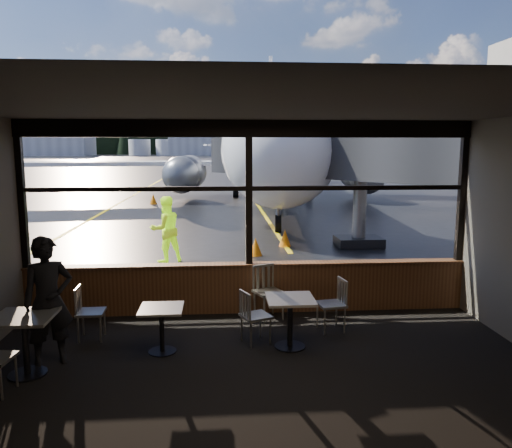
{
  "coord_description": "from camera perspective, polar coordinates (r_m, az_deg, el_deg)",
  "views": [
    {
      "loc": [
        -0.53,
        -8.88,
        3.03
      ],
      "look_at": [
        0.2,
        1.0,
        1.5
      ],
      "focal_mm": 35.0,
      "sensor_mm": 36.0,
      "label": 1
    }
  ],
  "objects": [
    {
      "name": "chair_mid_w",
      "position": [
        8.42,
        -18.33,
        -9.61
      ],
      "size": [
        0.49,
        0.49,
        0.87
      ],
      "primitive_type": null,
      "rotation": [
        0.0,
        0.0,
        -1.53
      ],
      "color": "#B1ACA0",
      "rests_on": "carpet_floor"
    },
    {
      "name": "chair_near_e",
      "position": [
        8.45,
        8.57,
        -9.13
      ],
      "size": [
        0.56,
        0.56,
        0.89
      ],
      "primitive_type": null,
      "rotation": [
        0.0,
        0.0,
        1.73
      ],
      "color": "beige",
      "rests_on": "carpet_floor"
    },
    {
      "name": "hangar_left",
      "position": [
        201.27,
        -24.72,
        8.67
      ],
      "size": [
        45.0,
        18.0,
        11.0
      ],
      "primitive_type": null,
      "color": "silver",
      "rests_on": "ground_plane"
    },
    {
      "name": "window_transom",
      "position": [
        8.93,
        -0.82,
        4.09
      ],
      "size": [
        8.0,
        0.1,
        0.08
      ],
      "primitive_type": "cube",
      "color": "black",
      "rests_on": "ground"
    },
    {
      "name": "mullion_right",
      "position": [
        9.98,
        22.49,
        3.34
      ],
      "size": [
        0.12,
        0.12,
        2.6
      ],
      "primitive_type": "cube",
      "color": "black",
      "rests_on": "ground"
    },
    {
      "name": "jet_bridge",
      "position": [
        14.99,
        11.83,
        5.47
      ],
      "size": [
        8.31,
        10.16,
        4.43
      ],
      "primitive_type": null,
      "color": "#2A2A2C",
      "rests_on": "ground_plane"
    },
    {
      "name": "passenger",
      "position": [
        7.58,
        -22.65,
        -8.14
      ],
      "size": [
        0.79,
        0.69,
        1.83
      ],
      "primitive_type": "imported",
      "rotation": [
        0.0,
        0.0,
        0.46
      ],
      "color": "black",
      "rests_on": "carpet_floor"
    },
    {
      "name": "window_sill",
      "position": [
        9.26,
        -0.79,
        -7.39
      ],
      "size": [
        8.0,
        0.28,
        0.9
      ],
      "primitive_type": "cube",
      "color": "#522E19",
      "rests_on": "ground"
    },
    {
      "name": "cone_extra",
      "position": [
        14.06,
        -0.04,
        -2.61
      ],
      "size": [
        0.37,
        0.37,
        0.51
      ],
      "primitive_type": "cone",
      "color": "#D36506",
      "rests_on": "ground_plane"
    },
    {
      "name": "carpet_floor",
      "position": [
        6.63,
        0.86,
        -18.29
      ],
      "size": [
        8.0,
        6.0,
        0.01
      ],
      "primitive_type": "cube",
      "color": "black",
      "rests_on": "ground"
    },
    {
      "name": "fuel_tank_c",
      "position": [
        191.12,
        -7.15,
        8.68
      ],
      "size": [
        8.0,
        8.0,
        6.0
      ],
      "primitive_type": "cylinder",
      "color": "silver",
      "rests_on": "ground_plane"
    },
    {
      "name": "wall_back",
      "position": [
        3.2,
        5.86,
        -14.81
      ],
      "size": [
        8.0,
        0.04,
        3.5
      ],
      "primitive_type": "cube",
      "color": "#544D43",
      "rests_on": "ground"
    },
    {
      "name": "ground_plane",
      "position": [
        128.92,
        -4.03,
        7.39
      ],
      "size": [
        520.0,
        520.0,
        0.0
      ],
      "primitive_type": "plane",
      "color": "black",
      "rests_on": "ground"
    },
    {
      "name": "cafe_table_mid",
      "position": [
        7.67,
        -10.71,
        -11.84
      ],
      "size": [
        0.63,
        0.63,
        0.69
      ],
      "primitive_type": null,
      "color": "gray",
      "rests_on": "carpet_floor"
    },
    {
      "name": "mullion_left",
      "position": [
        9.56,
        -25.22,
        2.96
      ],
      "size": [
        0.12,
        0.12,
        2.6
      ],
      "primitive_type": "cube",
      "color": "black",
      "rests_on": "ground"
    },
    {
      "name": "treeline",
      "position": [
        218.9,
        -4.15,
        9.51
      ],
      "size": [
        360.0,
        3.0,
        12.0
      ],
      "primitive_type": "cube",
      "color": "black",
      "rests_on": "ground_plane"
    },
    {
      "name": "mullion_centre",
      "position": [
        8.94,
        -0.82,
        3.45
      ],
      "size": [
        0.12,
        0.12,
        2.6
      ],
      "primitive_type": "cube",
      "color": "black",
      "rests_on": "ground"
    },
    {
      "name": "window_header",
      "position": [
        8.91,
        -0.83,
        10.84
      ],
      "size": [
        8.0,
        0.18,
        0.3
      ],
      "primitive_type": "cube",
      "color": "black",
      "rests_on": "ground"
    },
    {
      "name": "ground_crew",
      "position": [
        13.45,
        -10.3,
        -0.58
      ],
      "size": [
        1.07,
        1.0,
        1.75
      ],
      "primitive_type": "imported",
      "rotation": [
        0.0,
        0.0,
        3.65
      ],
      "color": "#BFF219",
      "rests_on": "ground_plane"
    },
    {
      "name": "cone_nose",
      "position": [
        15.4,
        3.33,
        -1.6
      ],
      "size": [
        0.38,
        0.38,
        0.52
      ],
      "primitive_type": "cone",
      "color": "#FF5808",
      "rests_on": "ground_plane"
    },
    {
      "name": "cone_wing",
      "position": [
        27.41,
        -11.66,
        2.81
      ],
      "size": [
        0.4,
        0.4,
        0.55
      ],
      "primitive_type": "cone",
      "color": "#EE5E07",
      "rests_on": "ground_plane"
    },
    {
      "name": "hangar_right",
      "position": [
        196.46,
        13.9,
        9.37
      ],
      "size": [
        50.0,
        20.0,
        12.0
      ],
      "primitive_type": null,
      "color": "silver",
      "rests_on": "ground_plane"
    },
    {
      "name": "chair_near_w",
      "position": [
        7.86,
        -0.02,
        -10.54
      ],
      "size": [
        0.61,
        0.61,
        0.86
      ],
      "primitive_type": null,
      "rotation": [
        0.0,
        0.0,
        -1.17
      ],
      "color": "#AEA99D",
      "rests_on": "carpet_floor"
    },
    {
      "name": "chair_near_n",
      "position": [
        8.9,
        1.47,
        -7.87
      ],
      "size": [
        0.69,
        0.69,
        0.96
      ],
      "primitive_type": null,
      "rotation": [
        0.0,
        0.0,
        3.54
      ],
      "color": "beige",
      "rests_on": "carpet_floor"
    },
    {
      "name": "cafe_table_left",
      "position": [
        7.47,
        -24.82,
        -12.51
      ],
      "size": [
        0.76,
        0.76,
        0.84
      ],
      "primitive_type": null,
      "color": "gray",
      "rests_on": "carpet_floor"
    },
    {
      "name": "fuel_tank_b",
      "position": [
        191.87,
        -10.17,
        8.61
      ],
      "size": [
        8.0,
        8.0,
        6.0
      ],
      "primitive_type": "cylinder",
      "color": "silver",
      "rests_on": "ground_plane"
    },
    {
      "name": "hangar_mid",
      "position": [
        193.89,
        -4.13,
        9.31
      ],
      "size": [
        38.0,
        15.0,
        10.0
      ],
      "primitive_type": null,
      "color": "silver",
      "rests_on": "ground_plane"
    },
    {
      "name": "ceiling",
      "position": [
        5.93,
        0.94,
        13.34
      ],
      "size": [
        8.0,
        6.0,
        0.04
      ],
      "primitive_type": "cube",
      "color": "#38332D",
      "rests_on": "ground"
    },
    {
      "name": "cafe_table_near",
      "position": [
        7.72,
        3.91,
        -11.21
      ],
      "size": [
        0.71,
        0.71,
        0.78
      ],
      "primitive_type": null,
      "color": "#ADA79F",
      "rests_on": "carpet_floor"
    },
    {
      "name": "fuel_tank_a",
      "position": [
        193.15,
        -13.16,
        8.52
      ],
      "size": [
        8.0,
        8.0,
        6.0
      ],
      "primitive_type": "cylinder",
      "color": "silver",
      "rests_on": "ground_plane"
    },
    {
      "name": "airliner",
      "position": [
        29.7,
        1.99,
        13.33
      ],
      "size": [
        32.55,
        37.88,
        10.8
      ],
      "primitive_type": null,
      "rotation": [
        0.0,
        0.0,
        -0.09
      ],
      "color": "white",
      "rests_on": "ground_plane"
    }
  ]
}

